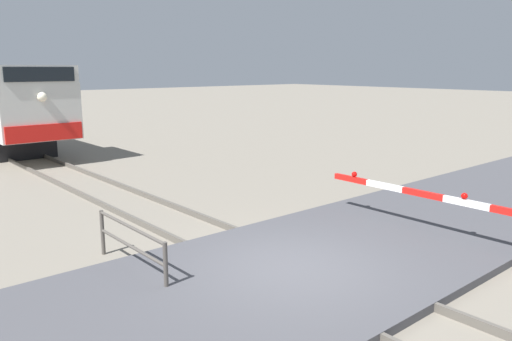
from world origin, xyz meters
TOP-DOWN VIEW (x-y plane):
  - ground_plane at (0.00, 0.00)m, footprint 160.00×160.00m
  - rail_track_left at (-0.72, 0.00)m, footprint 0.08×80.00m
  - rail_track_right at (0.72, 0.00)m, footprint 0.08×80.00m
  - road_surface at (0.00, 0.00)m, footprint 36.00×5.06m
  - crossing_gate at (3.79, -2.36)m, footprint 0.36×5.88m
  - guard_railing at (-2.23, 2.07)m, footprint 0.08×2.61m

SIDE VIEW (x-z plane):
  - ground_plane at x=0.00m, z-range 0.00..0.00m
  - rail_track_left at x=-0.72m, z-range 0.00..0.15m
  - rail_track_right at x=0.72m, z-range 0.00..0.15m
  - road_surface at x=0.00m, z-range 0.00..0.16m
  - guard_railing at x=-2.23m, z-range 0.14..1.09m
  - crossing_gate at x=3.79m, z-range 0.15..1.38m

